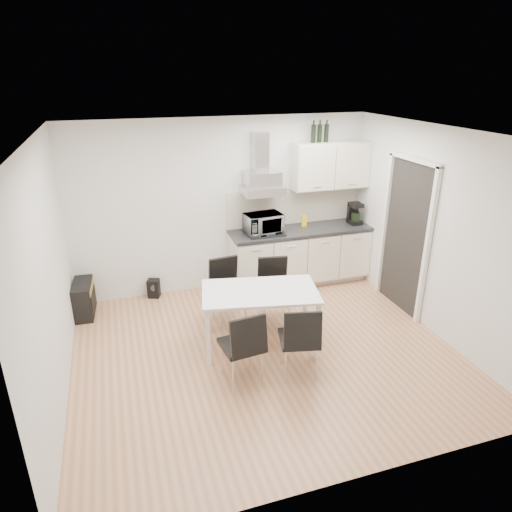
{
  "coord_description": "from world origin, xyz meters",
  "views": [
    {
      "loc": [
        -1.54,
        -4.46,
        3.2
      ],
      "look_at": [
        0.02,
        0.43,
        1.1
      ],
      "focal_mm": 32.0,
      "sensor_mm": 36.0,
      "label": 1
    }
  ],
  "objects_px": {
    "dining_table": "(260,297)",
    "chair_near_left": "(241,346)",
    "guitar_amp": "(84,299)",
    "floor_speaker": "(154,288)",
    "chair_far_right": "(275,292)",
    "chair_near_right": "(299,340)",
    "chair_far_left": "(229,292)",
    "kitchenette": "(302,233)"
  },
  "relations": [
    {
      "from": "kitchenette",
      "to": "chair_near_left",
      "type": "xyz_separation_m",
      "value": [
        -1.6,
        -2.17,
        -0.39
      ]
    },
    {
      "from": "chair_near_left",
      "to": "guitar_amp",
      "type": "relative_size",
      "value": 1.48
    },
    {
      "from": "floor_speaker",
      "to": "dining_table",
      "type": "bearing_deg",
      "value": -37.05
    },
    {
      "from": "chair_far_left",
      "to": "chair_far_right",
      "type": "distance_m",
      "value": 0.62
    },
    {
      "from": "dining_table",
      "to": "floor_speaker",
      "type": "distance_m",
      "value": 2.12
    },
    {
      "from": "kitchenette",
      "to": "guitar_amp",
      "type": "bearing_deg",
      "value": -178.53
    },
    {
      "from": "guitar_amp",
      "to": "floor_speaker",
      "type": "distance_m",
      "value": 1.01
    },
    {
      "from": "chair_far_left",
      "to": "chair_near_left",
      "type": "xyz_separation_m",
      "value": [
        -0.19,
        -1.28,
        0.0
      ]
    },
    {
      "from": "chair_near_left",
      "to": "chair_near_right",
      "type": "xyz_separation_m",
      "value": [
        0.64,
        -0.07,
        0.0
      ]
    },
    {
      "from": "guitar_amp",
      "to": "chair_near_right",
      "type": "bearing_deg",
      "value": -38.95
    },
    {
      "from": "dining_table",
      "to": "floor_speaker",
      "type": "height_order",
      "value": "dining_table"
    },
    {
      "from": "dining_table",
      "to": "floor_speaker",
      "type": "bearing_deg",
      "value": 134.41
    },
    {
      "from": "kitchenette",
      "to": "chair_far_right",
      "type": "xyz_separation_m",
      "value": [
        -0.82,
        -1.06,
        -0.39
      ]
    },
    {
      "from": "dining_table",
      "to": "chair_far_right",
      "type": "distance_m",
      "value": 0.65
    },
    {
      "from": "chair_far_left",
      "to": "chair_near_right",
      "type": "distance_m",
      "value": 1.43
    },
    {
      "from": "kitchenette",
      "to": "chair_near_right",
      "type": "height_order",
      "value": "kitchenette"
    },
    {
      "from": "kitchenette",
      "to": "chair_far_left",
      "type": "height_order",
      "value": "kitchenette"
    },
    {
      "from": "chair_near_right",
      "to": "kitchenette",
      "type": "bearing_deg",
      "value": 79.73
    },
    {
      "from": "kitchenette",
      "to": "floor_speaker",
      "type": "bearing_deg",
      "value": 175.92
    },
    {
      "from": "dining_table",
      "to": "chair_far_left",
      "type": "bearing_deg",
      "value": 119.37
    },
    {
      "from": "kitchenette",
      "to": "chair_far_right",
      "type": "distance_m",
      "value": 1.4
    },
    {
      "from": "dining_table",
      "to": "floor_speaker",
      "type": "relative_size",
      "value": 5.35
    },
    {
      "from": "kitchenette",
      "to": "chair_near_left",
      "type": "bearing_deg",
      "value": -126.52
    },
    {
      "from": "guitar_amp",
      "to": "chair_far_right",
      "type": "bearing_deg",
      "value": -17.85
    },
    {
      "from": "chair_far_left",
      "to": "chair_far_right",
      "type": "height_order",
      "value": "same"
    },
    {
      "from": "chair_far_right",
      "to": "guitar_amp",
      "type": "height_order",
      "value": "chair_far_right"
    },
    {
      "from": "chair_far_left",
      "to": "floor_speaker",
      "type": "height_order",
      "value": "chair_far_left"
    },
    {
      "from": "chair_far_right",
      "to": "chair_near_right",
      "type": "bearing_deg",
      "value": 92.42
    },
    {
      "from": "dining_table",
      "to": "guitar_amp",
      "type": "xyz_separation_m",
      "value": [
        -2.1,
        1.47,
        -0.42
      ]
    },
    {
      "from": "chair_near_left",
      "to": "guitar_amp",
      "type": "bearing_deg",
      "value": 122.29
    },
    {
      "from": "kitchenette",
      "to": "chair_near_right",
      "type": "bearing_deg",
      "value": -113.31
    },
    {
      "from": "dining_table",
      "to": "chair_near_right",
      "type": "bearing_deg",
      "value": -60.29
    },
    {
      "from": "dining_table",
      "to": "chair_near_left",
      "type": "bearing_deg",
      "value": -112.59
    },
    {
      "from": "kitchenette",
      "to": "dining_table",
      "type": "distance_m",
      "value": 1.97
    },
    {
      "from": "chair_near_left",
      "to": "guitar_amp",
      "type": "distance_m",
      "value": 2.69
    },
    {
      "from": "chair_far_left",
      "to": "chair_near_right",
      "type": "xyz_separation_m",
      "value": [
        0.45,
        -1.36,
        0.0
      ]
    },
    {
      "from": "dining_table",
      "to": "chair_far_left",
      "type": "distance_m",
      "value": 0.74
    },
    {
      "from": "dining_table",
      "to": "chair_near_left",
      "type": "xyz_separation_m",
      "value": [
        -0.41,
        -0.61,
        -0.23
      ]
    },
    {
      "from": "floor_speaker",
      "to": "chair_near_right",
      "type": "bearing_deg",
      "value": -40.86
    },
    {
      "from": "kitchenette",
      "to": "floor_speaker",
      "type": "xyz_separation_m",
      "value": [
        -2.32,
        0.17,
        -0.69
      ]
    },
    {
      "from": "dining_table",
      "to": "chair_far_right",
      "type": "height_order",
      "value": "chair_far_right"
    },
    {
      "from": "kitchenette",
      "to": "floor_speaker",
      "type": "relative_size",
      "value": 8.96
    }
  ]
}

